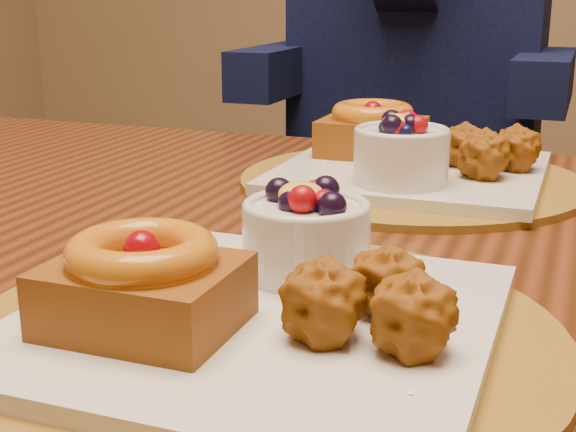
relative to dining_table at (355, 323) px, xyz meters
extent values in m
cube|color=#351909|center=(0.00, 0.00, 0.06)|extent=(1.60, 0.90, 0.04)
cylinder|color=#351909|center=(-0.72, 0.37, -0.32)|extent=(0.06, 0.06, 0.71)
cylinder|color=brown|center=(0.00, -0.22, 0.08)|extent=(0.38, 0.38, 0.01)
cube|color=silver|center=(0.00, -0.22, 0.09)|extent=(0.28, 0.28, 0.01)
cube|color=#492606|center=(-0.05, -0.26, 0.12)|extent=(0.11, 0.09, 0.04)
torus|color=#A5580A|center=(-0.05, -0.26, 0.14)|extent=(0.09, 0.09, 0.02)
sphere|color=#800209|center=(-0.05, -0.26, 0.15)|extent=(0.02, 0.02, 0.02)
sphere|color=#884E09|center=(0.07, -0.20, 0.12)|extent=(0.04, 0.04, 0.04)
sphere|color=#884E09|center=(0.05, -0.24, 0.12)|extent=(0.04, 0.04, 0.04)
sphere|color=#884E09|center=(0.10, -0.24, 0.12)|extent=(0.04, 0.04, 0.04)
cylinder|color=silver|center=(0.00, -0.15, 0.12)|extent=(0.09, 0.09, 0.05)
torus|color=silver|center=(0.00, -0.15, 0.15)|extent=(0.09, 0.09, 0.01)
ellipsoid|color=yellow|center=(0.00, -0.15, 0.15)|extent=(0.03, 0.03, 0.02)
cylinder|color=brown|center=(0.00, 0.22, 0.08)|extent=(0.38, 0.38, 0.01)
cube|color=silver|center=(0.00, 0.22, 0.09)|extent=(0.28, 0.28, 0.01)
cube|color=#492606|center=(-0.06, 0.27, 0.12)|extent=(0.12, 0.10, 0.04)
torus|color=#A5580A|center=(-0.06, 0.27, 0.15)|extent=(0.10, 0.10, 0.02)
sphere|color=#800209|center=(-0.06, 0.27, 0.15)|extent=(0.02, 0.02, 0.02)
sphere|color=#884E09|center=(0.08, 0.19, 0.12)|extent=(0.05, 0.05, 0.05)
sphere|color=#884E09|center=(0.05, 0.24, 0.12)|extent=(0.05, 0.05, 0.05)
sphere|color=#884E09|center=(0.11, 0.24, 0.12)|extent=(0.05, 0.05, 0.05)
cylinder|color=silver|center=(0.01, 0.14, 0.12)|extent=(0.10, 0.10, 0.05)
torus|color=silver|center=(0.01, 0.14, 0.15)|extent=(0.10, 0.10, 0.01)
ellipsoid|color=yellow|center=(0.00, 0.14, 0.16)|extent=(0.03, 0.03, 0.02)
cube|color=black|center=(-0.21, 0.85, -0.22)|extent=(0.53, 0.53, 0.04)
cylinder|color=black|center=(-0.44, 0.70, -0.46)|extent=(0.04, 0.04, 0.44)
cylinder|color=black|center=(-0.06, 0.62, -0.46)|extent=(0.04, 0.04, 0.44)
cylinder|color=black|center=(-0.36, 1.08, -0.46)|extent=(0.04, 0.04, 0.44)
cylinder|color=black|center=(0.02, 1.00, -0.46)|extent=(0.04, 0.04, 0.44)
cube|color=black|center=(-0.17, 1.05, 0.02)|extent=(0.45, 0.12, 0.47)
cube|color=black|center=(-0.13, 0.86, 0.16)|extent=(0.44, 0.23, 0.63)
cube|color=black|center=(-0.36, 0.74, 0.14)|extent=(0.08, 0.32, 0.08)
cube|color=black|center=(0.11, 0.74, 0.14)|extent=(0.08, 0.32, 0.08)
camera|label=1|loc=(0.18, -0.64, 0.29)|focal=50.00mm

